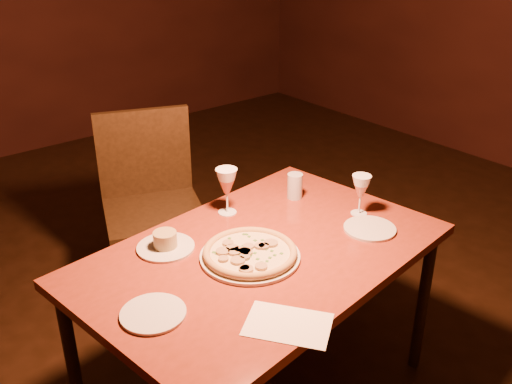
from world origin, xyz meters
TOP-DOWN VIEW (x-y plane):
  - dining_table at (0.02, 0.23)m, footprint 1.37×0.98m
  - chair_far at (0.08, 1.12)m, footprint 0.58×0.58m
  - pizza_plate at (-0.04, 0.22)m, footprint 0.34×0.34m
  - ramekin_saucer at (-0.23, 0.45)m, footprint 0.20×0.20m
  - wine_glass_far at (0.10, 0.53)m, footprint 0.08×0.08m
  - wine_glass_right at (0.49, 0.20)m, footprint 0.07×0.07m
  - water_tumbler at (0.39, 0.46)m, footprint 0.06×0.06m
  - side_plate_left at (-0.46, 0.16)m, footprint 0.19×0.19m
  - side_plate_near at (0.42, 0.09)m, footprint 0.19×0.19m
  - menu_card at (-0.18, -0.13)m, footprint 0.27×0.29m

SIDE VIEW (x-z plane):
  - chair_far at x=0.08m, z-range 0.06..0.99m
  - dining_table at x=0.02m, z-range 0.28..0.97m
  - menu_card at x=-0.18m, z-range 0.68..0.69m
  - side_plate_near at x=0.42m, z-range 0.68..0.69m
  - side_plate_left at x=-0.46m, z-range 0.68..0.69m
  - pizza_plate at x=-0.04m, z-range 0.69..0.72m
  - ramekin_saucer at x=-0.23m, z-range 0.67..0.74m
  - water_tumbler at x=0.39m, z-range 0.68..0.79m
  - wine_glass_right at x=0.49m, z-range 0.68..0.85m
  - wine_glass_far at x=0.10m, z-range 0.68..0.87m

